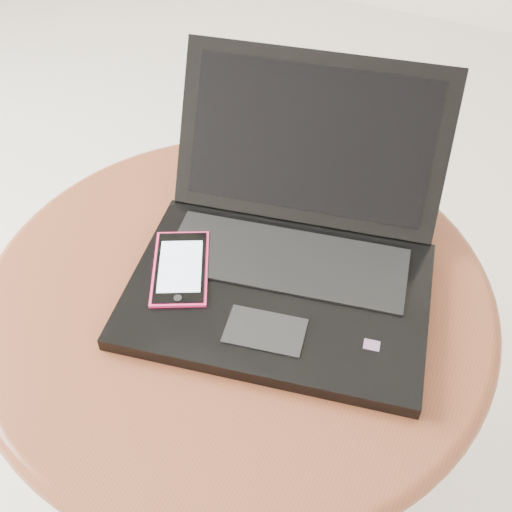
% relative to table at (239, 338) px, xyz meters
% --- Properties ---
extents(table, '(0.65, 0.65, 0.52)m').
position_rel_table_xyz_m(table, '(0.00, 0.00, 0.00)').
color(table, '#57301B').
rests_on(table, ground).
extents(laptop, '(0.42, 0.42, 0.21)m').
position_rel_table_xyz_m(laptop, '(0.05, 0.05, 0.15)').
color(laptop, black).
rests_on(laptop, table).
extents(phone_black, '(0.11, 0.11, 0.01)m').
position_rel_table_xyz_m(phone_black, '(-0.06, 0.01, 0.12)').
color(phone_black, black).
rests_on(phone_black, table).
extents(phone_pink, '(0.12, 0.14, 0.02)m').
position_rel_table_xyz_m(phone_pink, '(-0.07, -0.02, 0.13)').
color(phone_pink, '#FB296A').
rests_on(phone_pink, phone_black).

